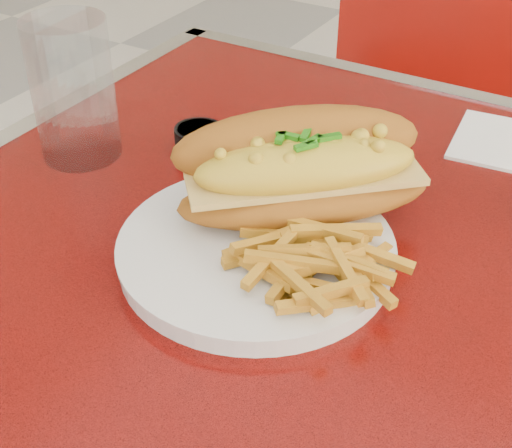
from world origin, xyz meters
The scene contains 8 objects.
diner_table centered at (0.00, 0.00, 0.61)m, with size 1.23×0.83×0.77m.
dinner_plate centered at (-0.22, -0.05, 0.78)m, with size 0.29×0.29×0.02m.
mac_hoagie centered at (-0.21, 0.02, 0.83)m, with size 0.26×0.25×0.11m.
fries_pile centered at (-0.16, -0.06, 0.80)m, with size 0.12×0.11×0.04m, color gold, non-canonical shape.
fork centered at (-0.16, -0.03, 0.79)m, with size 0.02×0.16×0.00m.
sauce_cup_left centered at (-0.38, 0.09, 0.79)m, with size 0.07×0.07×0.03m.
water_tumbler centered at (-0.49, 0.02, 0.85)m, with size 0.09×0.09×0.16m, color silver.
paper_napkin centered at (-0.07, 0.29, 0.77)m, with size 0.13×0.13×0.00m, color white.
Camera 1 is at (0.05, -0.50, 1.19)m, focal length 50.00 mm.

